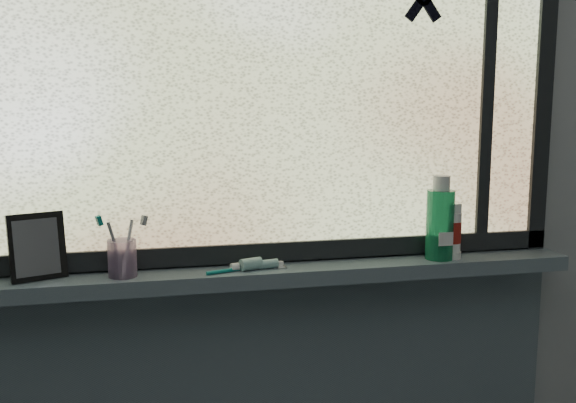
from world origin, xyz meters
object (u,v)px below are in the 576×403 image
(vanity_mirror, at_px, (37,246))
(toothbrush_cup, at_px, (122,258))
(cream_tube, at_px, (453,230))
(mouthwash_bottle, at_px, (440,218))

(vanity_mirror, relative_size, toothbrush_cup, 1.77)
(cream_tube, bearing_deg, mouthwash_bottle, 173.73)
(cream_tube, bearing_deg, toothbrush_cup, 179.64)
(toothbrush_cup, distance_m, cream_tube, 0.88)
(toothbrush_cup, xyz_separation_m, cream_tube, (0.88, -0.01, 0.03))
(vanity_mirror, xyz_separation_m, mouthwash_bottle, (1.04, -0.02, 0.03))
(toothbrush_cup, bearing_deg, mouthwash_bottle, -0.09)
(vanity_mirror, relative_size, cream_tube, 1.51)
(vanity_mirror, relative_size, mouthwash_bottle, 0.86)
(vanity_mirror, xyz_separation_m, toothbrush_cup, (0.20, -0.02, -0.04))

